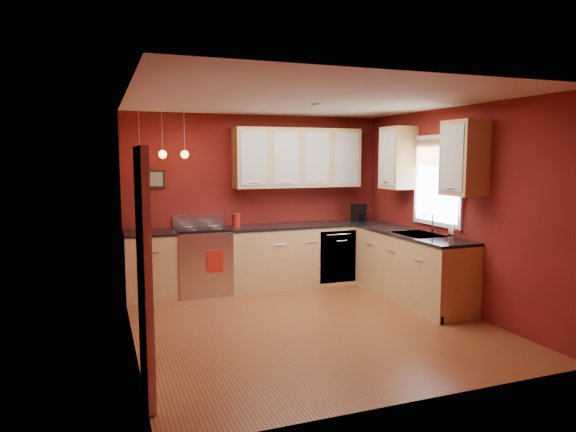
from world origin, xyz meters
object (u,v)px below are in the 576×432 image
object	(u,v)px
gas_range	(203,260)
soap_pump	(454,232)
sink	(419,236)
coffee_maker	(359,213)
red_canister	(236,220)

from	to	relation	value
gas_range	soap_pump	size ratio (longest dim) A/B	5.55
sink	soap_pump	xyz separation A→B (m)	(0.13, -0.55, 0.12)
sink	coffee_maker	xyz separation A→B (m)	(-0.10, 1.50, 0.16)
coffee_maker	soap_pump	size ratio (longest dim) A/B	1.42
red_canister	soap_pump	world-z (taller)	soap_pump
red_canister	coffee_maker	bearing A→B (deg)	-1.38
red_canister	coffee_maker	xyz separation A→B (m)	(2.01, -0.05, 0.03)
sink	coffee_maker	bearing A→B (deg)	93.93
soap_pump	red_canister	bearing A→B (deg)	136.91
sink	coffee_maker	size ratio (longest dim) A/B	2.46
gas_range	sink	bearing A→B (deg)	-29.78
red_canister	soap_pump	xyz separation A→B (m)	(2.24, -2.09, 0.00)
gas_range	soap_pump	bearing A→B (deg)	-36.70
sink	soap_pump	bearing A→B (deg)	-76.75
red_canister	gas_range	bearing A→B (deg)	-175.20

